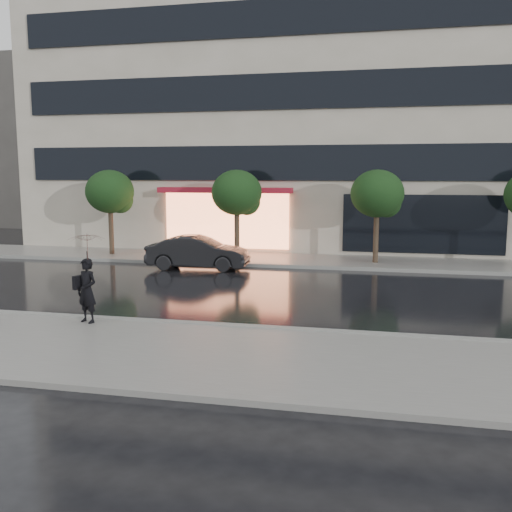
# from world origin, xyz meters

# --- Properties ---
(ground) EXTENTS (120.00, 120.00, 0.00)m
(ground) POSITION_xyz_m (0.00, 0.00, 0.00)
(ground) COLOR black
(ground) RESTS_ON ground
(sidewalk_near) EXTENTS (60.00, 4.50, 0.12)m
(sidewalk_near) POSITION_xyz_m (0.00, -3.25, 0.06)
(sidewalk_near) COLOR slate
(sidewalk_near) RESTS_ON ground
(sidewalk_far) EXTENTS (60.00, 3.50, 0.12)m
(sidewalk_far) POSITION_xyz_m (0.00, 10.25, 0.06)
(sidewalk_far) COLOR slate
(sidewalk_far) RESTS_ON ground
(curb_near) EXTENTS (60.00, 0.25, 0.14)m
(curb_near) POSITION_xyz_m (0.00, -1.00, 0.07)
(curb_near) COLOR gray
(curb_near) RESTS_ON ground
(curb_far) EXTENTS (60.00, 0.25, 0.14)m
(curb_far) POSITION_xyz_m (0.00, 8.50, 0.07)
(curb_far) COLOR gray
(curb_far) RESTS_ON ground
(office_building) EXTENTS (30.00, 12.76, 18.00)m
(office_building) POSITION_xyz_m (-0.00, 17.97, 9.00)
(office_building) COLOR beige
(office_building) RESTS_ON ground
(tree_far_west) EXTENTS (2.20, 2.20, 3.99)m
(tree_far_west) POSITION_xyz_m (-8.94, 10.03, 2.92)
(tree_far_west) COLOR #33261C
(tree_far_west) RESTS_ON ground
(tree_mid_west) EXTENTS (2.20, 2.20, 3.99)m
(tree_mid_west) POSITION_xyz_m (-2.94, 10.03, 2.92)
(tree_mid_west) COLOR #33261C
(tree_mid_west) RESTS_ON ground
(tree_mid_east) EXTENTS (2.20, 2.20, 3.99)m
(tree_mid_east) POSITION_xyz_m (3.06, 10.03, 2.92)
(tree_mid_east) COLOR #33261C
(tree_mid_east) RESTS_ON ground
(parked_car) EXTENTS (4.15, 1.66, 1.34)m
(parked_car) POSITION_xyz_m (-3.98, 7.47, 0.67)
(parked_car) COLOR black
(parked_car) RESTS_ON ground
(pedestrian_with_umbrella) EXTENTS (1.10, 1.12, 2.25)m
(pedestrian_with_umbrella) POSITION_xyz_m (-3.92, -1.51, 1.57)
(pedestrian_with_umbrella) COLOR black
(pedestrian_with_umbrella) RESTS_ON sidewalk_near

